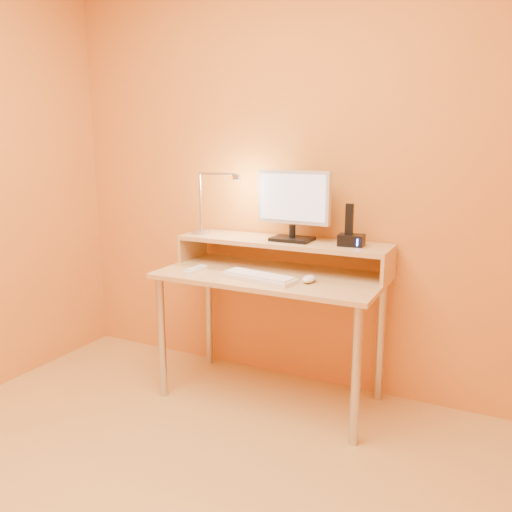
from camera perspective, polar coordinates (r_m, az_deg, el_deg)
The scene contains 25 objects.
wall_back at distance 2.95m, azimuth 4.36°, elevation 9.45°, with size 3.00×0.04×2.50m, color orange.
desk_leg_fl at distance 2.91m, azimuth -10.50°, elevation -8.98°, with size 0.04×0.04×0.69m, color #B3B3BC.
desk_leg_fr at distance 2.46m, azimuth 11.10°, elevation -13.08°, with size 0.04×0.04×0.69m, color #B3B3BC.
desk_leg_bl at distance 3.30m, azimuth -5.30°, elevation -6.26°, with size 0.04×0.04×0.69m, color #B3B3BC.
desk_leg_br at distance 2.91m, azimuth 13.75°, elevation -9.15°, with size 0.04×0.04×0.69m, color #B3B3BC.
desk_lower at distance 2.74m, azimuth 1.66°, elevation -2.24°, with size 1.20×0.60×0.03m, color tan.
shelf_riser_left at distance 3.13m, azimuth -7.05°, elevation 1.01°, with size 0.02×0.30×0.14m, color tan.
shelf_riser_right at distance 2.68m, azimuth 14.60°, elevation -1.19°, with size 0.02×0.30×0.14m, color tan.
desk_shelf at distance 2.84m, azimuth 2.95°, elevation 1.57°, with size 1.20×0.30×0.03m, color tan.
monitor_foot at distance 2.81m, azimuth 4.06°, elevation 1.90°, with size 0.22×0.16×0.02m, color black.
monitor_neck at distance 2.80m, azimuth 4.07°, elevation 2.79°, with size 0.04×0.04×0.07m, color black.
monitor_panel at distance 2.79m, azimuth 4.21°, elevation 6.57°, with size 0.42×0.04×0.29m, color silver.
monitor_back at distance 2.81m, azimuth 4.39°, elevation 6.61°, with size 0.38×0.01×0.24m, color black.
monitor_screen at distance 2.77m, azimuth 4.07°, elevation 6.54°, with size 0.38×0.00×0.25m, color silver.
lamp_base at distance 3.04m, azimuth -6.15°, elevation 2.72°, with size 0.10×0.10×0.03m, color #B3B3BC.
lamp_post at distance 3.02m, azimuth -6.23°, elevation 6.05°, with size 0.01×0.01×0.33m, color #B3B3BC.
lamp_arm at distance 2.94m, azimuth -4.31°, elevation 9.15°, with size 0.01×0.01×0.24m, color #B3B3BC.
lamp_head at distance 2.89m, azimuth -2.22°, elevation 8.81°, with size 0.04×0.04×0.03m, color #B3B3BC.
lamp_bulb at distance 2.89m, azimuth -2.22°, elevation 8.50°, with size 0.03×0.03×0.00m, color #FFEAC6.
phone_dock at distance 2.70m, azimuth 10.61°, elevation 1.76°, with size 0.13×0.10×0.06m, color black.
phone_handset at distance 2.69m, azimuth 10.40°, elevation 4.09°, with size 0.04×0.03×0.16m, color black.
phone_led at distance 2.64m, azimuth 11.25°, elevation 1.49°, with size 0.01×0.00×0.04m, color #1A7BFE.
keyboard at distance 2.60m, azimuth 0.33°, elevation -2.46°, with size 0.40×0.13×0.02m, color white.
mouse at distance 2.57m, azimuth 5.93°, elevation -2.56°, with size 0.06×0.11×0.04m, color white.
remote_control at distance 2.80m, azimuth -6.79°, elevation -1.54°, with size 0.05×0.17×0.02m, color white.
Camera 1 is at (1.10, -1.23, 1.39)m, focal length 35.78 mm.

